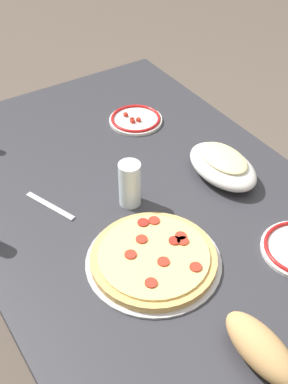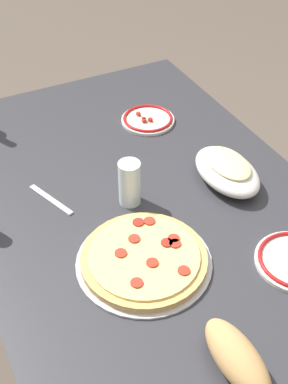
{
  "view_description": "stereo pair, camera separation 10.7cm",
  "coord_description": "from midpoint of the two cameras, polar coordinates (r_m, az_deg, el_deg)",
  "views": [
    {
      "loc": [
        0.88,
        -0.57,
        1.66
      ],
      "look_at": [
        0.0,
        0.0,
        0.75
      ],
      "focal_mm": 47.73,
      "sensor_mm": 36.0,
      "label": 1
    },
    {
      "loc": [
        0.94,
        -0.47,
        1.66
      ],
      "look_at": [
        0.0,
        0.0,
        0.75
      ],
      "focal_mm": 47.73,
      "sensor_mm": 36.0,
      "label": 2
    }
  ],
  "objects": [
    {
      "name": "fork_left",
      "position": [
        1.42,
        -12.6,
        -1.62
      ],
      "size": [
        0.16,
        0.08,
        0.0
      ],
      "primitive_type": "cube",
      "rotation": [
        0.0,
        0.0,
        0.36
      ],
      "color": "#B7B7BC",
      "rests_on": "dining_table"
    },
    {
      "name": "water_glass",
      "position": [
        1.36,
        -3.86,
        0.83
      ],
      "size": [
        0.06,
        0.06,
        0.13
      ],
      "primitive_type": "cylinder",
      "color": "silver",
      "rests_on": "dining_table"
    },
    {
      "name": "ground_plane",
      "position": [
        1.96,
        -1.64,
        -16.8
      ],
      "size": [
        8.0,
        8.0,
        0.0
      ],
      "primitive_type": "plane",
      "color": "brown",
      "rests_on": "ground"
    },
    {
      "name": "baked_pasta_dish",
      "position": [
        1.47,
        6.73,
        2.99
      ],
      "size": [
        0.24,
        0.15,
        0.08
      ],
      "color": "white",
      "rests_on": "dining_table"
    },
    {
      "name": "side_plate_near",
      "position": [
        1.72,
        -2.74,
        8.06
      ],
      "size": [
        0.18,
        0.18,
        0.02
      ],
      "color": "white",
      "rests_on": "dining_table"
    },
    {
      "name": "bread_loaf",
      "position": [
        1.08,
        10.07,
        -16.97
      ],
      "size": [
        0.2,
        0.08,
        0.07
      ],
      "primitive_type": "ellipsoid",
      "color": "tan",
      "rests_on": "dining_table"
    },
    {
      "name": "pepperoni_pizza",
      "position": [
        1.24,
        -1.41,
        -7.53
      ],
      "size": [
        0.33,
        0.33,
        0.03
      ],
      "color": "#B7B7BC",
      "rests_on": "dining_table"
    },
    {
      "name": "dining_table",
      "position": [
        1.48,
        -2.08,
        -4.03
      ],
      "size": [
        1.43,
        0.93,
        0.72
      ],
      "color": "#2D2D33",
      "rests_on": "ground"
    }
  ]
}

